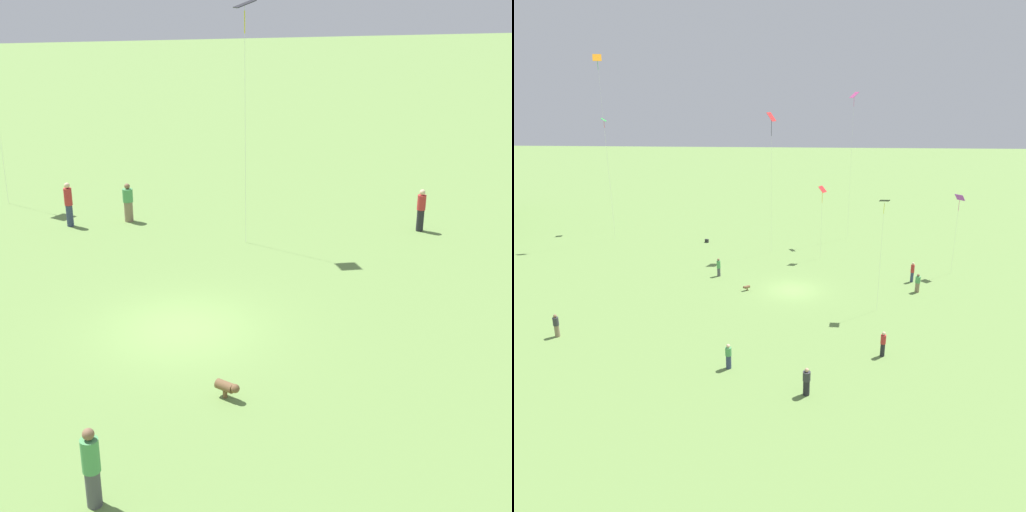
# 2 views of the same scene
# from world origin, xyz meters

# --- Properties ---
(ground_plane) EXTENTS (240.00, 240.00, 0.00)m
(ground_plane) POSITION_xyz_m (0.00, 0.00, 0.00)
(ground_plane) COLOR #6B8E47
(person_1) EXTENTS (0.49, 0.49, 1.79)m
(person_1) POSITION_xyz_m (-11.33, -6.14, 0.90)
(person_1) COLOR #232328
(person_1) RESTS_ON ground_plane
(person_2) EXTENTS (0.54, 0.54, 1.70)m
(person_2) POSITION_xyz_m (0.20, -10.94, 0.83)
(person_2) COLOR #847056
(person_2) RESTS_ON ground_plane
(person_5) EXTENTS (0.39, 0.39, 1.78)m
(person_5) POSITION_xyz_m (3.16, 7.17, 0.89)
(person_5) COLOR #4C4C51
(person_5) RESTS_ON ground_plane
(person_6) EXTENTS (0.48, 0.48, 1.91)m
(person_6) POSITION_xyz_m (2.69, -10.99, 0.97)
(person_6) COLOR #333D5B
(person_6) RESTS_ON ground_plane
(kite_5) EXTENTS (0.72, 0.76, 9.17)m
(kite_5) POSITION_xyz_m (-3.94, -6.83, 8.62)
(kite_5) COLOR black
(kite_5) RESTS_ON ground_plane
(dog_0) EXTENTS (0.56, 0.63, 0.48)m
(dog_0) POSITION_xyz_m (-0.34, 4.16, 0.33)
(dog_0) COLOR brown
(dog_0) RESTS_ON ground_plane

